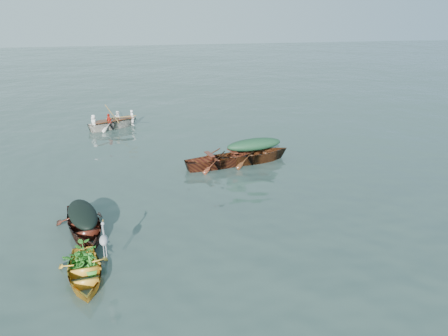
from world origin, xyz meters
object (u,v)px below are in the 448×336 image
Objects in this scene: yellow_dinghy at (85,280)px; green_tarp_boat at (254,162)px; heron at (104,245)px; open_wooden_boat at (221,166)px; rowed_boat at (114,128)px; dark_covered_boat at (85,234)px.

yellow_dinghy is 10.10m from green_tarp_boat.
open_wooden_boat is at bearing 51.11° from heron.
green_tarp_boat reaches higher than open_wooden_boat.
rowed_boat is 4.46× the size of heron.
yellow_dinghy is 0.63× the size of green_tarp_boat.
green_tarp_boat is (6.60, 7.65, 0.00)m from yellow_dinghy.
heron reaches higher than green_tarp_boat.
green_tarp_boat is 9.71m from heron.
green_tarp_boat is 5.05× the size of heron.
yellow_dinghy is 1.01m from heron.
heron reaches higher than rowed_boat.
heron reaches higher than dark_covered_boat.
heron is (0.73, -2.35, 0.85)m from dark_covered_boat.
yellow_dinghy is at bearing 129.01° from green_tarp_boat.
yellow_dinghy is at bearing 150.49° from rowed_boat.
yellow_dinghy is 0.76× the size of dark_covered_boat.
dark_covered_boat is 8.54m from green_tarp_boat.
rowed_boat is at bearing 83.25° from heron.
dark_covered_boat is 0.88× the size of open_wooden_boat.
open_wooden_boat is (5.25, 4.91, 0.00)m from dark_covered_boat.
rowed_boat is at bearing 81.18° from yellow_dinghy.
green_tarp_boat is at bearing -167.52° from rowed_boat.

